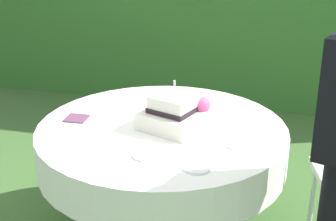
{
  "coord_description": "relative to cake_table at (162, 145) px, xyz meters",
  "views": [
    {
      "loc": [
        0.66,
        -2.46,
        1.87
      ],
      "look_at": [
        0.04,
        0.0,
        0.85
      ],
      "focal_mm": 52.88,
      "sensor_mm": 36.0,
      "label": 1
    }
  ],
  "objects": [
    {
      "name": "serving_plate_right",
      "position": [
        -0.09,
        0.44,
        0.12
      ],
      "size": [
        0.11,
        0.11,
        0.01
      ],
      "primitive_type": "cylinder",
      "color": "white",
      "rests_on": "cake_table"
    },
    {
      "name": "serving_plate_left",
      "position": [
        0.01,
        -0.37,
        0.12
      ],
      "size": [
        0.13,
        0.13,
        0.01
      ],
      "primitive_type": "cylinder",
      "color": "white",
      "rests_on": "cake_table"
    },
    {
      "name": "wedding_cake",
      "position": [
        0.08,
        0.01,
        0.2
      ],
      "size": [
        0.4,
        0.4,
        0.28
      ],
      "color": "silver",
      "rests_on": "cake_table"
    },
    {
      "name": "serving_plate_far",
      "position": [
        0.44,
        -0.15,
        0.12
      ],
      "size": [
        0.11,
        0.11,
        0.01
      ],
      "primitive_type": "cylinder",
      "color": "white",
      "rests_on": "cake_table"
    },
    {
      "name": "cake_table",
      "position": [
        0.0,
        0.0,
        0.0
      ],
      "size": [
        1.41,
        1.41,
        0.75
      ],
      "color": "#4C4C51",
      "rests_on": "ground_plane"
    },
    {
      "name": "napkin_stack",
      "position": [
        -0.51,
        -0.01,
        0.12
      ],
      "size": [
        0.13,
        0.13,
        0.01
      ],
      "primitive_type": "cube",
      "rotation": [
        0.0,
        0.0,
        0.04
      ],
      "color": "#603856",
      "rests_on": "cake_table"
    },
    {
      "name": "serving_plate_near",
      "position": [
        0.29,
        -0.44,
        0.12
      ],
      "size": [
        0.13,
        0.13,
        0.01
      ],
      "primitive_type": "cylinder",
      "color": "white",
      "rests_on": "cake_table"
    }
  ]
}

